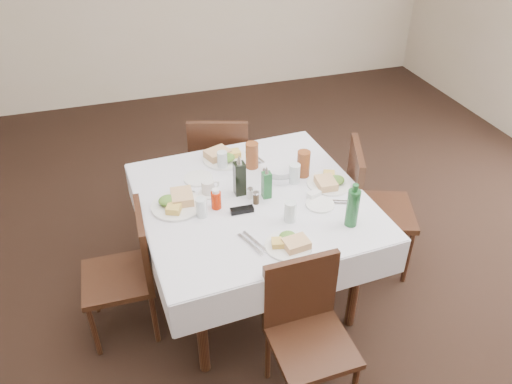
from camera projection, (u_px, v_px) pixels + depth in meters
ground_plane at (281, 307)px, 3.21m from camera, size 7.00×7.00×0.00m
room_shell at (293, 44)px, 2.23m from camera, size 6.04×7.04×2.80m
dining_table at (253, 209)px, 2.93m from camera, size 1.35×1.35×0.76m
chair_north at (220, 162)px, 3.69m from camera, size 0.53×0.53×0.89m
chair_south at (306, 324)px, 2.50m from camera, size 0.40×0.40×0.83m
chair_east at (368, 201)px, 3.27m from camera, size 0.55×0.55×0.91m
chair_west at (130, 266)px, 2.84m from camera, size 0.40×0.40×0.83m
meal_north at (224, 156)px, 3.22m from camera, size 0.29×0.29×0.06m
meal_south at (290, 243)px, 2.53m from camera, size 0.24×0.24×0.05m
meal_east at (329, 182)px, 2.98m from camera, size 0.26×0.26×0.06m
meal_west at (177, 202)px, 2.81m from camera, size 0.29×0.29×0.06m
side_plate_a at (198, 179)px, 3.04m from camera, size 0.18×0.18×0.01m
side_plate_b at (320, 204)px, 2.83m from camera, size 0.16×0.16×0.01m
water_n at (222, 160)px, 3.12m from camera, size 0.06×0.06×0.12m
water_s at (290, 212)px, 2.68m from camera, size 0.06×0.06×0.12m
water_e at (295, 174)px, 2.99m from camera, size 0.07×0.07×0.12m
water_w at (201, 208)px, 2.71m from camera, size 0.06×0.06×0.11m
iced_tea_a at (252, 155)px, 3.11m from camera, size 0.08×0.08×0.17m
iced_tea_b at (303, 164)px, 3.04m from camera, size 0.08×0.08×0.17m
bread_basket at (280, 172)px, 3.06m from camera, size 0.21×0.21×0.07m
oil_cruet_dark at (240, 177)px, 2.86m from camera, size 0.06×0.06×0.26m
oil_cruet_green at (267, 184)px, 2.85m from camera, size 0.05×0.05×0.21m
ketchup_bottle at (216, 199)px, 2.78m from camera, size 0.06×0.06×0.12m
salt_shaker at (250, 193)px, 2.86m from camera, size 0.03×0.03×0.07m
pepper_shaker at (256, 198)px, 2.82m from camera, size 0.03×0.03×0.08m
coffee_mug at (208, 188)px, 2.90m from camera, size 0.13×0.12×0.09m
sunglasses at (242, 210)px, 2.77m from camera, size 0.13×0.05×0.03m
green_bottle at (353, 207)px, 2.62m from camera, size 0.07×0.07×0.26m
sugar_caddy at (314, 195)px, 2.88m from camera, size 0.09×0.07×0.04m
cutlery_n at (255, 157)px, 3.25m from camera, size 0.09×0.19×0.01m
cutlery_s at (253, 243)px, 2.55m from camera, size 0.12×0.21×0.01m
cutlery_e at (335, 202)px, 2.85m from camera, size 0.17×0.10×0.01m
cutlery_w at (182, 197)px, 2.89m from camera, size 0.17×0.06×0.01m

